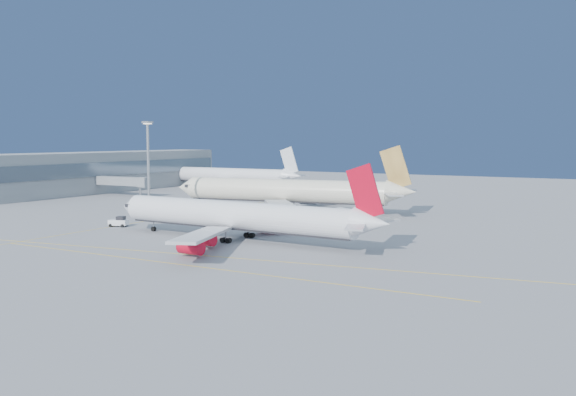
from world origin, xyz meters
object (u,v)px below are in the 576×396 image
object	(u,v)px
airliner_third	(233,176)
light_mast	(148,160)
airliner_virgin	(240,216)
pushback_tug	(119,222)
airliner_etihad	(290,191)

from	to	relation	value
airliner_third	light_mast	bearing A→B (deg)	-68.61
airliner_virgin	pushback_tug	world-z (taller)	airliner_virgin
pushback_tug	airliner_virgin	bearing A→B (deg)	-23.33
airliner_virgin	pushback_tug	bearing A→B (deg)	178.02
airliner_third	light_mast	xyz separation A→B (m)	(32.77, -85.75, 9.40)
airliner_third	pushback_tug	world-z (taller)	airliner_third
airliner_etihad	light_mast	world-z (taller)	light_mast
airliner_third	pushback_tug	size ratio (longest dim) A/B	13.45
airliner_etihad	airliner_third	world-z (taller)	airliner_etihad
airliner_virgin	airliner_etihad	bearing A→B (deg)	111.11
airliner_virgin	airliner_third	size ratio (longest dim) A/B	1.02
airliner_etihad	light_mast	distance (m)	39.37
airliner_etihad	light_mast	size ratio (longest dim) A/B	2.86
airliner_third	pushback_tug	bearing A→B (deg)	-68.05
airliner_etihad	airliner_third	bearing A→B (deg)	126.95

